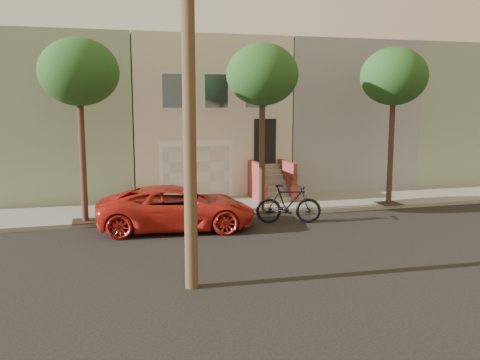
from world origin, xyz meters
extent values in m
plane|color=black|center=(0.00, 0.00, 0.00)|extent=(90.00, 90.00, 0.00)
cube|color=gray|center=(0.00, 5.35, 0.07)|extent=(40.00, 3.70, 0.15)
cube|color=beige|center=(0.00, 11.20, 3.65)|extent=(7.00, 8.00, 7.00)
cube|color=#97AE8D|center=(-6.80, 11.20, 3.65)|extent=(6.50, 8.00, 7.00)
cube|color=#919399|center=(6.80, 11.20, 3.65)|extent=(6.50, 8.00, 7.00)
cube|color=#97AE8D|center=(13.30, 11.20, 3.65)|extent=(6.50, 8.00, 7.00)
cube|color=white|center=(-0.90, 7.22, 1.40)|extent=(3.20, 0.12, 2.50)
cube|color=silver|center=(-0.90, 7.16, 1.30)|extent=(2.90, 0.06, 2.20)
cube|color=gray|center=(-0.90, 5.35, 0.16)|extent=(3.20, 3.70, 0.02)
cube|color=maroon|center=(-3.10, 6.90, 0.37)|extent=(1.40, 0.45, 0.44)
cube|color=black|center=(2.20, 7.17, 2.55)|extent=(1.00, 0.06, 2.00)
cube|color=#3F4751|center=(-1.80, 7.17, 4.75)|extent=(1.00, 0.06, 1.40)
cube|color=white|center=(-1.80, 7.19, 4.75)|extent=(1.15, 0.05, 1.55)
cube|color=#3F4751|center=(0.00, 7.17, 4.75)|extent=(1.00, 0.06, 1.40)
cube|color=white|center=(0.00, 7.19, 4.75)|extent=(1.15, 0.05, 1.55)
cube|color=#3F4751|center=(1.80, 7.17, 4.75)|extent=(1.00, 0.06, 1.40)
cube|color=white|center=(1.80, 7.19, 4.75)|extent=(1.15, 0.05, 1.55)
cube|color=gray|center=(2.20, 5.38, 0.25)|extent=(1.20, 0.28, 0.20)
cube|color=gray|center=(2.20, 5.66, 0.45)|extent=(1.20, 0.28, 0.20)
cube|color=gray|center=(2.20, 5.94, 0.65)|extent=(1.20, 0.28, 0.20)
cube|color=gray|center=(2.20, 6.22, 0.85)|extent=(1.20, 0.28, 0.20)
cube|color=gray|center=(2.20, 6.50, 1.05)|extent=(1.20, 0.28, 0.20)
cube|color=gray|center=(2.20, 6.78, 1.25)|extent=(1.20, 0.28, 0.20)
cube|color=gray|center=(2.20, 7.06, 1.45)|extent=(1.20, 0.28, 0.20)
cube|color=maroon|center=(1.50, 6.22, 0.95)|extent=(0.18, 1.96, 1.60)
cube|color=maroon|center=(2.90, 6.22, 0.95)|extent=(0.18, 1.96, 1.60)
cube|color=maroon|center=(1.50, 5.34, 0.50)|extent=(0.35, 0.35, 0.70)
imported|color=#1C4A1A|center=(1.50, 5.34, 1.07)|extent=(0.40, 0.35, 0.45)
cube|color=maroon|center=(2.90, 5.34, 0.50)|extent=(0.35, 0.35, 0.70)
imported|color=#1C4A1A|center=(2.90, 5.34, 1.07)|extent=(0.41, 0.35, 0.45)
cube|color=#2D2116|center=(-5.50, 3.90, 0.15)|extent=(0.90, 0.90, 0.02)
cylinder|color=#311F16|center=(-5.50, 3.90, 2.25)|extent=(0.22, 0.22, 4.20)
ellipsoid|color=#1C4A1A|center=(-5.50, 3.90, 5.30)|extent=(2.70, 2.57, 2.29)
cube|color=#2D2116|center=(1.00, 3.90, 0.15)|extent=(0.90, 0.90, 0.02)
cylinder|color=#311F16|center=(1.00, 3.90, 2.25)|extent=(0.22, 0.22, 4.20)
ellipsoid|color=#1C4A1A|center=(1.00, 3.90, 5.30)|extent=(2.70, 2.57, 2.29)
cube|color=#2D2116|center=(6.50, 3.90, 0.15)|extent=(0.90, 0.90, 0.02)
cylinder|color=#311F16|center=(6.50, 3.90, 2.25)|extent=(0.22, 0.22, 4.20)
ellipsoid|color=#1C4A1A|center=(6.50, 3.90, 5.30)|extent=(2.70, 2.57, 2.29)
cylinder|color=#4A3322|center=(-3.00, -3.20, 5.00)|extent=(0.30, 0.30, 10.00)
imported|color=red|center=(-2.48, 2.49, 0.74)|extent=(5.55, 3.02, 1.48)
imported|color=black|center=(1.50, 2.31, 0.70)|extent=(2.41, 1.23, 1.39)
camera|label=1|loc=(-5.03, -14.78, 4.33)|focal=38.98mm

